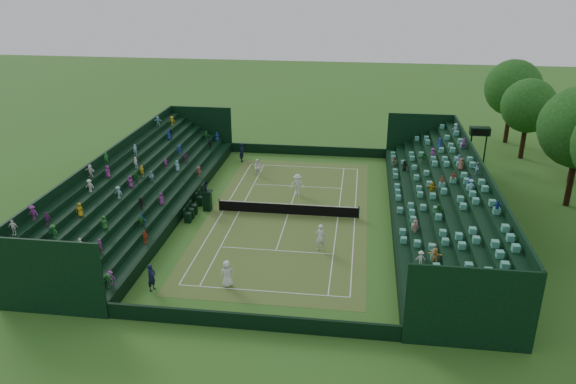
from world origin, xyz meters
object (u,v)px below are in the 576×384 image
Objects in this scene: tennis_net at (288,209)px; umpire_chair at (207,198)px; player_far_west at (258,167)px; player_near_west at (227,274)px; player_near_east at (320,237)px; player_far_east at (297,185)px.

tennis_net is 6.85m from umpire_chair.
player_far_west is at bearing 115.20° from tennis_net.
umpire_chair is at bearing -91.35° from player_near_west.
umpire_chair is 1.44× the size of player_near_west.
umpire_chair is 9.22m from player_far_west.
player_far_west is (-4.15, 8.82, 0.31)m from tennis_net.
tennis_net is at bearing -50.33° from player_far_west.
player_near_east reaches higher than tennis_net.
umpire_chair is at bearing -158.61° from player_far_east.
player_near_east reaches higher than player_near_west.
umpire_chair is 1.28× the size of player_near_east.
player_near_east is 1.21× the size of player_far_west.
player_near_east is 16.36m from player_far_west.
player_near_east is (3.12, -5.84, 0.48)m from tennis_net.
tennis_net is 5.97× the size of player_far_east.
player_near_east reaches higher than player_far_east.
umpire_chair reaches higher than tennis_net.
umpire_chair is 8.33m from player_far_east.
player_near_west is 1.08× the size of player_far_west.
player_near_east is (5.47, 5.73, 0.11)m from player_near_west.
player_near_west is 20.47m from player_far_west.
tennis_net is 11.81m from player_near_west.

